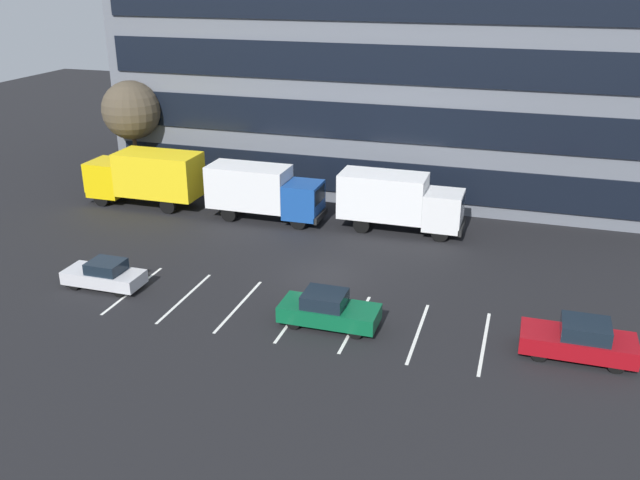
{
  "coord_description": "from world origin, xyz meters",
  "views": [
    {
      "loc": [
        9.26,
        -30.38,
        14.72
      ],
      "look_at": [
        -0.6,
        1.18,
        1.4
      ],
      "focal_mm": 38.36,
      "sensor_mm": 36.0,
      "label": 1
    }
  ],
  "objects_px": {
    "sedan_maroon": "(579,340)",
    "bare_tree": "(131,110)",
    "box_truck_white": "(398,200)",
    "box_truck_blue": "(263,190)",
    "box_truck_yellow_all": "(146,176)",
    "sedan_silver": "(105,275)",
    "sedan_forest": "(328,310)"
  },
  "relations": [
    {
      "from": "sedan_maroon",
      "to": "bare_tree",
      "type": "relative_size",
      "value": 0.6
    },
    {
      "from": "box_truck_white",
      "to": "box_truck_blue",
      "type": "height_order",
      "value": "box_truck_white"
    },
    {
      "from": "box_truck_yellow_all",
      "to": "box_truck_blue",
      "type": "distance_m",
      "value": 8.27
    },
    {
      "from": "sedan_silver",
      "to": "box_truck_yellow_all",
      "type": "bearing_deg",
      "value": 110.95
    },
    {
      "from": "box_truck_blue",
      "to": "box_truck_yellow_all",
      "type": "bearing_deg",
      "value": 178.33
    },
    {
      "from": "box_truck_yellow_all",
      "to": "box_truck_white",
      "type": "bearing_deg",
      "value": 1.17
    },
    {
      "from": "box_truck_white",
      "to": "sedan_silver",
      "type": "xyz_separation_m",
      "value": [
        -12.15,
        -11.94,
        -1.26
      ]
    },
    {
      "from": "box_truck_white",
      "to": "bare_tree",
      "type": "distance_m",
      "value": 19.84
    },
    {
      "from": "box_truck_white",
      "to": "sedan_forest",
      "type": "height_order",
      "value": "box_truck_white"
    },
    {
      "from": "sedan_silver",
      "to": "sedan_forest",
      "type": "relative_size",
      "value": 0.9
    },
    {
      "from": "sedan_forest",
      "to": "bare_tree",
      "type": "height_order",
      "value": "bare_tree"
    },
    {
      "from": "sedan_maroon",
      "to": "bare_tree",
      "type": "xyz_separation_m",
      "value": [
        -29.07,
        14.79,
        4.73
      ]
    },
    {
      "from": "box_truck_blue",
      "to": "sedan_forest",
      "type": "xyz_separation_m",
      "value": [
        7.72,
        -11.74,
        -1.15
      ]
    },
    {
      "from": "sedan_maroon",
      "to": "box_truck_blue",
      "type": "bearing_deg",
      "value": 148.13
    },
    {
      "from": "box_truck_white",
      "to": "sedan_maroon",
      "type": "height_order",
      "value": "box_truck_white"
    },
    {
      "from": "sedan_forest",
      "to": "bare_tree",
      "type": "distance_m",
      "value": 24.6
    },
    {
      "from": "box_truck_white",
      "to": "sedan_silver",
      "type": "relative_size",
      "value": 1.88
    },
    {
      "from": "box_truck_yellow_all",
      "to": "sedan_forest",
      "type": "height_order",
      "value": "box_truck_yellow_all"
    },
    {
      "from": "box_truck_yellow_all",
      "to": "sedan_silver",
      "type": "bearing_deg",
      "value": -69.05
    },
    {
      "from": "bare_tree",
      "to": "box_truck_white",
      "type": "bearing_deg",
      "value": -8.7
    },
    {
      "from": "box_truck_blue",
      "to": "sedan_silver",
      "type": "height_order",
      "value": "box_truck_blue"
    },
    {
      "from": "box_truck_yellow_all",
      "to": "box_truck_blue",
      "type": "xyz_separation_m",
      "value": [
        8.27,
        -0.24,
        -0.14
      ]
    },
    {
      "from": "sedan_silver",
      "to": "sedan_forest",
      "type": "height_order",
      "value": "sedan_forest"
    },
    {
      "from": "box_truck_white",
      "to": "sedan_maroon",
      "type": "xyz_separation_m",
      "value": [
        9.78,
        -11.83,
        -1.16
      ]
    },
    {
      "from": "box_truck_blue",
      "to": "box_truck_white",
      "type": "bearing_deg",
      "value": 3.99
    },
    {
      "from": "sedan_silver",
      "to": "box_truck_white",
      "type": "bearing_deg",
      "value": 44.5
    },
    {
      "from": "box_truck_yellow_all",
      "to": "box_truck_white",
      "type": "distance_m",
      "value": 16.6
    },
    {
      "from": "box_truck_blue",
      "to": "sedan_maroon",
      "type": "xyz_separation_m",
      "value": [
        18.1,
        -11.25,
        -1.13
      ]
    },
    {
      "from": "box_truck_blue",
      "to": "sedan_silver",
      "type": "relative_size",
      "value": 1.84
    },
    {
      "from": "box_truck_white",
      "to": "box_truck_blue",
      "type": "xyz_separation_m",
      "value": [
        -8.32,
        -0.58,
        -0.04
      ]
    },
    {
      "from": "sedan_maroon",
      "to": "bare_tree",
      "type": "distance_m",
      "value": 32.96
    },
    {
      "from": "sedan_silver",
      "to": "sedan_maroon",
      "type": "relative_size",
      "value": 0.87
    }
  ]
}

